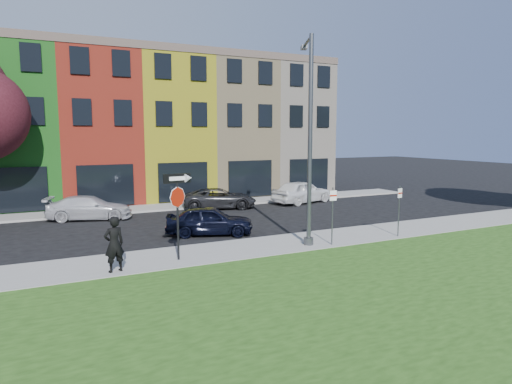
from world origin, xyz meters
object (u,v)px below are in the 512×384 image
man (114,244)px  stop_sign (177,199)px  street_lamp (309,141)px  sedan_near (209,220)px

man → stop_sign: bearing=177.5°
stop_sign → street_lamp: bearing=-7.7°
stop_sign → sedan_near: 5.00m
sedan_near → street_lamp: size_ratio=0.51×
stop_sign → sedan_near: (2.66, 3.89, -1.68)m
sedan_near → street_lamp: street_lamp is taller
sedan_near → stop_sign: bearing=167.0°
man → sedan_near: man is taller
stop_sign → street_lamp: 5.95m
stop_sign → man: (-2.34, -0.49, -1.31)m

